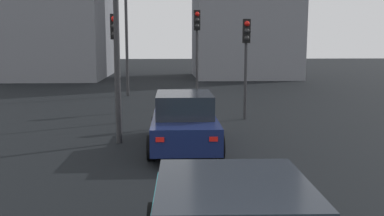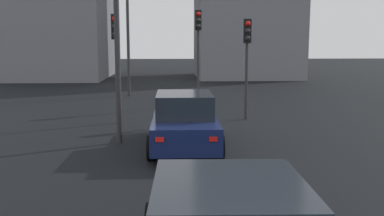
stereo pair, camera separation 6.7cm
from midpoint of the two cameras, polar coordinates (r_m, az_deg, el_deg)
The scene contains 6 objects.
car_navy_lead at distance 12.15m, azimuth -1.22°, elevation -1.75°, with size 4.52×2.00×1.57m.
traffic_light_near_left at distance 19.85m, azimuth 0.58°, elevation 9.26°, with size 0.32×0.28×4.42m.
traffic_light_near_right at distance 16.57m, azimuth 7.09°, elevation 7.96°, with size 0.32×0.29×3.84m.
traffic_light_far_left at distance 15.83m, azimuth -10.32°, elevation 8.18°, with size 0.32×0.28×3.97m.
street_lamp_kerbside at distance 24.36m, azimuth -8.85°, elevation 13.22°, with size 0.56×0.36×8.54m.
building_facade_center at distance 40.04m, azimuth -17.22°, elevation 11.68°, with size 13.17×8.17×10.70m, color slate.
Camera 1 is at (-1.94, 0.73, 2.94)m, focal length 40.16 mm.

